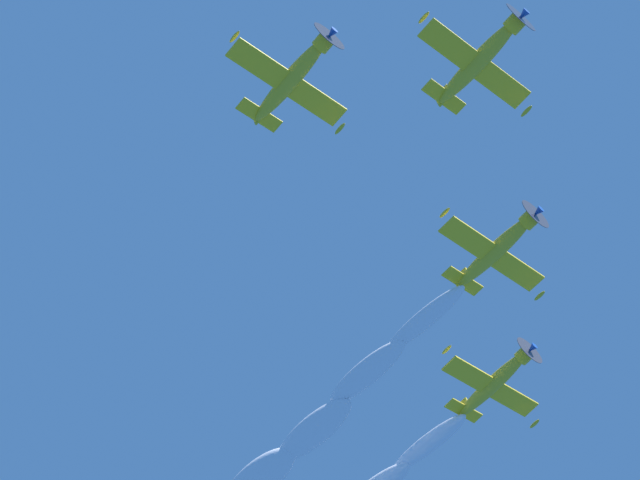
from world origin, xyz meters
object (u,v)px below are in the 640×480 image
object	(u,v)px
airplane_right_wingman	(293,77)
airplane_slot_tail	(496,382)
airplane_left_wingman	(498,249)
airplane_lead	(481,59)

from	to	relation	value
airplane_right_wingman	airplane_slot_tail	distance (m)	30.95
airplane_left_wingman	airplane_slot_tail	size ratio (longest dim) A/B	1.00
airplane_left_wingman	airplane_right_wingman	xyz separation A→B (m)	(-13.41, 14.66, 2.14)
airplane_left_wingman	airplane_right_wingman	distance (m)	19.99
airplane_right_wingman	airplane_left_wingman	bearing A→B (deg)	-47.55
airplane_lead	airplane_left_wingman	size ratio (longest dim) A/B	1.00
airplane_lead	airplane_right_wingman	bearing A→B (deg)	85.46
airplane_lead	airplane_slot_tail	xyz separation A→B (m)	(27.97, -2.13, -0.78)
airplane_right_wingman	airplane_slot_tail	bearing A→B (deg)	-29.50
airplane_lead	airplane_right_wingman	xyz separation A→B (m)	(1.04, 13.11, 0.17)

